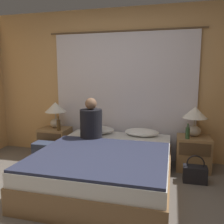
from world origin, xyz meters
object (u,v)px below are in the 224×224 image
object	(u,v)px
person_left_in_bed	(91,122)
nightstand_left	(55,142)
pillow_right	(142,132)
lamp_right	(195,117)
nightstand_right	(193,153)
backpack_on_floor	(44,152)
pillow_left	(98,130)
bed	(106,166)
lamp_left	(55,111)
beer_bottle_on_left_stand	(59,125)
handbag_on_floor	(195,174)
beer_bottle_on_right_stand	(188,133)

from	to	relation	value
person_left_in_bed	nightstand_left	bearing A→B (deg)	158.04
pillow_right	lamp_right	bearing A→B (deg)	1.36
nightstand_right	backpack_on_floor	size ratio (longest dim) A/B	1.36
pillow_left	nightstand_right	bearing A→B (deg)	-1.45
pillow_left	bed	bearing A→B (deg)	-65.62
person_left_in_bed	backpack_on_floor	bearing A→B (deg)	-172.43
nightstand_right	person_left_in_bed	size ratio (longest dim) A/B	0.81
lamp_left	beer_bottle_on_left_stand	bearing A→B (deg)	-51.73
nightstand_left	lamp_right	bearing A→B (deg)	1.42
bed	lamp_right	distance (m)	1.52
pillow_right	handbag_on_floor	xyz separation A→B (m)	(0.78, -0.49, -0.40)
lamp_right	backpack_on_floor	size ratio (longest dim) A/B	1.20
lamp_right	beer_bottle_on_left_stand	size ratio (longest dim) A/B	1.89
bed	lamp_left	world-z (taller)	lamp_left
nightstand_left	pillow_left	size ratio (longest dim) A/B	0.94
nightstand_left	beer_bottle_on_left_stand	distance (m)	0.40
pillow_right	backpack_on_floor	size ratio (longest dim) A/B	1.45
nightstand_left	person_left_in_bed	bearing A→B (deg)	-21.96
bed	backpack_on_floor	distance (m)	1.17
pillow_left	pillow_right	world-z (taller)	same
nightstand_right	nightstand_left	bearing A→B (deg)	180.00
handbag_on_floor	pillow_left	bearing A→B (deg)	162.02
nightstand_left	bed	bearing A→B (deg)	-33.56
lamp_left	pillow_left	size ratio (longest dim) A/B	0.83
beer_bottle_on_right_stand	backpack_on_floor	xyz separation A→B (m)	(-2.16, -0.29, -0.38)
pillow_left	pillow_right	xyz separation A→B (m)	(0.72, 0.00, 0.00)
bed	beer_bottle_on_left_stand	bearing A→B (deg)	147.69
lamp_left	beer_bottle_on_left_stand	world-z (taller)	lamp_left
nightstand_right	lamp_right	world-z (taller)	lamp_right
beer_bottle_on_left_stand	handbag_on_floor	world-z (taller)	beer_bottle_on_left_stand
lamp_right	person_left_in_bed	xyz separation A→B (m)	(-1.51, -0.37, -0.09)
nightstand_left	pillow_right	bearing A→B (deg)	1.45
bed	nightstand_right	world-z (taller)	nightstand_right
lamp_left	lamp_right	size ratio (longest dim) A/B	1.00
nightstand_right	beer_bottle_on_left_stand	world-z (taller)	beer_bottle_on_left_stand
backpack_on_floor	pillow_left	bearing A→B (deg)	31.08
nightstand_right	pillow_left	bearing A→B (deg)	178.55
pillow_right	nightstand_right	bearing A→B (deg)	-2.78
lamp_left	person_left_in_bed	world-z (taller)	person_left_in_bed
lamp_right	backpack_on_floor	world-z (taller)	lamp_right
bed	person_left_in_bed	xyz separation A→B (m)	(-0.36, 0.44, 0.49)
nightstand_right	lamp_right	xyz separation A→B (m)	(0.00, 0.06, 0.55)
handbag_on_floor	nightstand_left	bearing A→B (deg)	168.87
lamp_left	person_left_in_bed	xyz separation A→B (m)	(0.78, -0.37, -0.09)
backpack_on_floor	lamp_right	bearing A→B (deg)	11.81
pillow_left	pillow_right	distance (m)	0.72
pillow_left	beer_bottle_on_right_stand	world-z (taller)	beer_bottle_on_right_stand
lamp_left	backpack_on_floor	world-z (taller)	lamp_left
pillow_right	beer_bottle_on_right_stand	xyz separation A→B (m)	(0.68, -0.17, 0.08)
nightstand_right	handbag_on_floor	size ratio (longest dim) A/B	1.35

